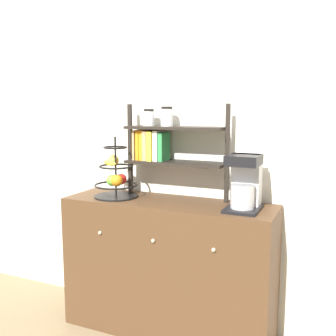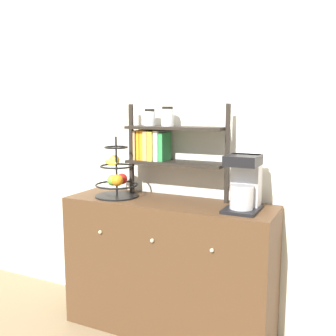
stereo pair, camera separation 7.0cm
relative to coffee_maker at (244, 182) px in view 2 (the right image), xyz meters
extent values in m
cube|color=silver|center=(-0.48, 0.24, 0.29)|extent=(7.00, 0.05, 2.60)
cube|color=#4C331E|center=(-0.48, 0.00, -0.59)|extent=(1.33, 0.40, 0.86)
sphere|color=#B2AD8C|center=(-0.84, -0.21, -0.35)|extent=(0.02, 0.02, 0.02)
sphere|color=#B2AD8C|center=(-0.48, -0.21, -0.35)|extent=(0.02, 0.02, 0.02)
sphere|color=#B2AD8C|center=(-0.11, -0.21, -0.35)|extent=(0.02, 0.02, 0.02)
cube|color=black|center=(0.00, -0.03, -0.15)|extent=(0.19, 0.25, 0.02)
cube|color=#B7B7BC|center=(0.00, 0.04, 0.01)|extent=(0.16, 0.10, 0.30)
cylinder|color=#B7B7BC|center=(0.00, -0.05, -0.07)|extent=(0.13, 0.13, 0.13)
cube|color=black|center=(0.00, -0.04, 0.13)|extent=(0.18, 0.20, 0.06)
cylinder|color=black|center=(-0.84, -0.02, -0.15)|extent=(0.28, 0.28, 0.01)
cylinder|color=black|center=(-0.84, -0.02, 0.04)|extent=(0.01, 0.01, 0.38)
torus|color=black|center=(-0.84, -0.02, -0.08)|extent=(0.28, 0.28, 0.01)
torus|color=black|center=(-0.84, -0.02, 0.04)|extent=(0.22, 0.22, 0.01)
torus|color=black|center=(-0.84, -0.02, 0.16)|extent=(0.15, 0.15, 0.01)
sphere|color=red|center=(-0.81, 0.00, -0.04)|extent=(0.07, 0.07, 0.07)
sphere|color=#6BAD33|center=(-0.84, -0.06, -0.04)|extent=(0.07, 0.07, 0.07)
sphere|color=orange|center=(-0.81, -0.06, -0.04)|extent=(0.08, 0.08, 0.08)
ellipsoid|color=yellow|center=(-0.87, -0.03, 0.06)|extent=(0.15, 0.10, 0.04)
sphere|color=gold|center=(-0.86, 0.00, 0.08)|extent=(0.07, 0.07, 0.07)
cube|color=black|center=(-0.81, 0.12, 0.14)|extent=(0.02, 0.02, 0.60)
cube|color=black|center=(-0.14, 0.12, 0.14)|extent=(0.02, 0.02, 0.60)
cube|color=black|center=(-0.47, 0.12, 0.07)|extent=(0.64, 0.20, 0.02)
cube|color=black|center=(-0.47, 0.12, 0.29)|extent=(0.64, 0.20, 0.02)
cube|color=tan|center=(-0.75, 0.12, 0.17)|extent=(0.02, 0.14, 0.19)
cube|color=orange|center=(-0.72, 0.12, 0.17)|extent=(0.02, 0.13, 0.19)
cube|color=orange|center=(-0.70, 0.12, 0.17)|extent=(0.03, 0.13, 0.19)
cube|color=tan|center=(-0.66, 0.12, 0.17)|extent=(0.03, 0.15, 0.19)
cube|color=yellow|center=(-0.63, 0.12, 0.17)|extent=(0.03, 0.16, 0.19)
cube|color=white|center=(-0.59, 0.12, 0.17)|extent=(0.03, 0.14, 0.19)
cube|color=#2D8C47|center=(-0.56, 0.12, 0.17)|extent=(0.03, 0.13, 0.18)
cylinder|color=silver|center=(-0.67, 0.12, 0.35)|extent=(0.07, 0.07, 0.09)
cylinder|color=black|center=(-0.67, 0.12, 0.40)|extent=(0.07, 0.07, 0.02)
cylinder|color=silver|center=(-0.54, 0.12, 0.35)|extent=(0.08, 0.08, 0.11)
cylinder|color=black|center=(-0.54, 0.12, 0.42)|extent=(0.07, 0.07, 0.02)
camera|label=1|loc=(0.50, -2.17, 0.40)|focal=42.00mm
camera|label=2|loc=(0.56, -2.14, 0.40)|focal=42.00mm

